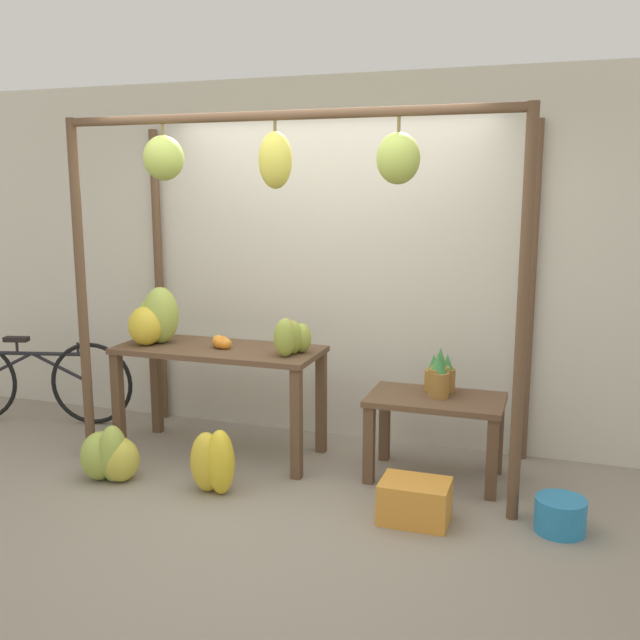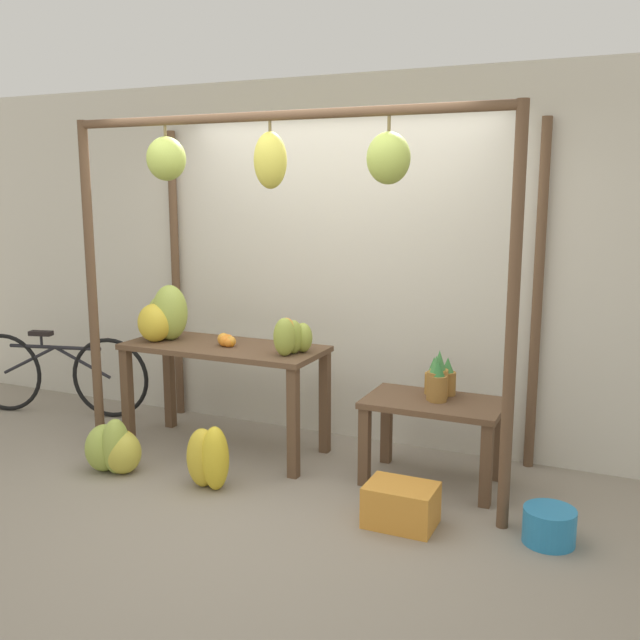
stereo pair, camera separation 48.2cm
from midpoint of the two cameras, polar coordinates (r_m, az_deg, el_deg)
name	(u,v)px [view 1 (the left image)]	position (r m, az deg, el deg)	size (l,w,h in m)	color
ground_plane	(268,499)	(4.74, -7.16, -14.07)	(20.00, 20.00, 0.00)	gray
shop_wall_back	(332,262)	(5.58, -1.50, 4.69)	(8.00, 0.08, 2.80)	beige
stall_awning	(289,219)	(4.73, -5.48, 8.05)	(3.08, 1.19, 2.43)	brown
display_table_main	(219,365)	(5.34, -10.65, -3.61)	(1.51, 0.63, 0.82)	brown
display_table_side	(435,414)	(4.89, 6.43, -7.52)	(0.91, 0.55, 0.58)	brown
banana_pile_on_table	(155,319)	(5.52, -15.54, 0.04)	(0.42, 0.44, 0.43)	#9EB247
orange_pile	(222,343)	(5.26, -10.44, -1.83)	(0.16, 0.13, 0.09)	orange
pineapple_cluster	(440,377)	(4.88, 6.77, -4.58)	(0.21, 0.29, 0.33)	olive
banana_pile_ground_left	(112,457)	(5.20, -18.92, -10.35)	(0.46, 0.33, 0.40)	gold
banana_pile_ground_right	(213,462)	(4.81, -11.44, -11.12)	(0.36, 0.27, 0.44)	yellow
fruit_crate_white	(415,501)	(4.39, 4.41, -14.31)	(0.41, 0.30, 0.25)	orange
blue_bucket	(560,515)	(4.42, 15.66, -14.87)	(0.29, 0.29, 0.20)	teal
parked_bicycle	(34,380)	(6.58, -23.92, -4.47)	(1.67, 0.45, 0.74)	black
papaya_pile	(291,337)	(4.98, -5.13, -1.42)	(0.29, 0.35, 0.27)	#93A33D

